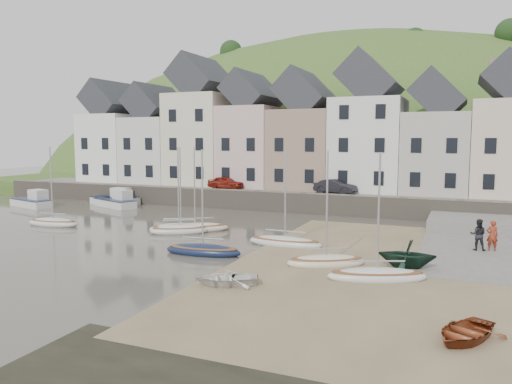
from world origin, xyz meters
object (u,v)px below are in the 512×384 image
at_px(rowboat_green, 407,254).
at_px(person_dark, 478,235).
at_px(rowboat_white, 227,278).
at_px(rowboat_red, 465,332).
at_px(sailboat_0, 53,222).
at_px(car_right, 335,186).
at_px(car_left, 226,182).
at_px(person_red, 492,236).

height_order(rowboat_green, person_dark, person_dark).
bearing_deg(rowboat_white, rowboat_red, 50.09).
relative_size(sailboat_0, rowboat_red, 2.22).
height_order(rowboat_white, car_right, car_right).
height_order(rowboat_white, person_dark, person_dark).
height_order(sailboat_0, car_left, sailboat_0).
bearing_deg(sailboat_0, car_right, 42.13).
xyz_separation_m(rowboat_red, car_left, (-22.57, 27.89, 1.88)).
bearing_deg(car_right, rowboat_red, -145.56).
bearing_deg(car_left, rowboat_green, -133.94).
relative_size(rowboat_green, rowboat_red, 1.01).
bearing_deg(rowboat_green, sailboat_0, -100.51).
height_order(rowboat_white, person_red, person_red).
xyz_separation_m(rowboat_white, car_left, (-12.50, 25.29, 1.88)).
distance_m(rowboat_white, person_dark, 16.00).
height_order(rowboat_green, person_red, person_red).
distance_m(rowboat_green, person_red, 7.27).
distance_m(sailboat_0, car_right, 24.52).
height_order(person_red, person_dark, person_dark).
bearing_deg(rowboat_white, rowboat_green, 104.70).
distance_m(person_red, person_dark, 0.80).
relative_size(rowboat_white, person_red, 1.59).
bearing_deg(person_dark, sailboat_0, 5.67).
relative_size(rowboat_white, person_dark, 1.53).
distance_m(rowboat_white, rowboat_red, 10.40).
bearing_deg(person_red, sailboat_0, -5.90).
relative_size(sailboat_0, car_left, 1.70).
bearing_deg(rowboat_red, sailboat_0, -175.47).
bearing_deg(person_dark, car_left, -29.97).
relative_size(rowboat_red, person_red, 1.58).
relative_size(person_dark, car_left, 0.50).
relative_size(rowboat_green, person_red, 1.59).
xyz_separation_m(car_left, car_right, (11.34, 0.00, 0.02)).
height_order(rowboat_green, car_left, car_left).
xyz_separation_m(rowboat_white, person_red, (11.51, 12.07, 0.66)).
xyz_separation_m(sailboat_0, person_red, (30.80, 3.17, 0.76)).
bearing_deg(rowboat_green, car_left, -138.65).
bearing_deg(rowboat_white, sailboat_0, -140.23).
height_order(rowboat_red, car_right, car_right).
xyz_separation_m(person_dark, car_right, (-11.91, 13.45, 1.20)).
bearing_deg(sailboat_0, person_dark, 5.59).
bearing_deg(rowboat_white, car_right, 157.17).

